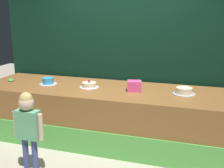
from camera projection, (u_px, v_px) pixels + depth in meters
The scene contains 9 objects.
ground_plane at pixel (99, 156), 3.84m from camera, with size 12.00×12.00×0.00m, color #BCB29E.
stage_platform at pixel (112, 115), 4.27m from camera, with size 4.16×1.18×0.83m.
curtain_backdrop at pixel (124, 50), 4.67m from camera, with size 4.38×0.08×2.68m, color black.
child_figure at pixel (28, 122), 3.29m from camera, with size 0.40×0.18×1.04m.
pink_box at pixel (134, 86), 4.03m from camera, with size 0.20×0.16×0.15m, color #F84D97.
donut at pixel (11, 80), 4.65m from camera, with size 0.11×0.11×0.03m, color #59B259.
cake_far_left at pixel (48, 81), 4.43m from camera, with size 0.28×0.28×0.11m.
cake_center_left at pixel (89, 85), 4.23m from camera, with size 0.30×0.30×0.13m.
cake_center_right at pixel (184, 91), 3.88m from camera, with size 0.31×0.31×0.10m.
Camera 1 is at (1.20, -3.26, 1.92)m, focal length 44.19 mm.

